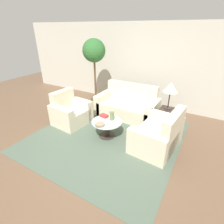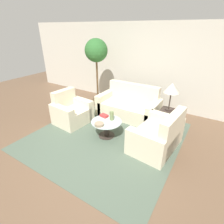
{
  "view_description": "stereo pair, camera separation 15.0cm",
  "coord_description": "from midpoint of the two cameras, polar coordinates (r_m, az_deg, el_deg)",
  "views": [
    {
      "loc": [
        1.95,
        -2.5,
        2.43
      ],
      "look_at": [
        0.03,
        0.85,
        0.55
      ],
      "focal_mm": 28.0,
      "sensor_mm": 36.0,
      "label": 1
    },
    {
      "loc": [
        2.08,
        -2.42,
        2.43
      ],
      "look_at": [
        0.03,
        0.85,
        0.55
      ],
      "focal_mm": 28.0,
      "sensor_mm": 36.0,
      "label": 2
    }
  ],
  "objects": [
    {
      "name": "ground_plane",
      "position": [
        4.0,
        -5.88,
        -11.56
      ],
      "size": [
        14.0,
        14.0,
        0.0
      ],
      "primitive_type": "plane",
      "color": "brown"
    },
    {
      "name": "wall_back",
      "position": [
        5.91,
        11.93,
        14.44
      ],
      "size": [
        10.0,
        0.06,
        2.6
      ],
      "color": "beige",
      "rests_on": "ground_plane"
    },
    {
      "name": "rug",
      "position": [
        4.37,
        -0.76,
        -7.68
      ],
      "size": [
        3.35,
        3.41,
        0.01
      ],
      "color": "#4C5B4C",
      "rests_on": "ground_plane"
    },
    {
      "name": "sofa_main",
      "position": [
        5.25,
        6.41,
        1.8
      ],
      "size": [
        1.79,
        0.87,
        0.93
      ],
      "color": "beige",
      "rests_on": "ground_plane"
    },
    {
      "name": "armchair",
      "position": [
        4.97,
        -12.39,
        -0.12
      ],
      "size": [
        0.87,
        0.96,
        0.89
      ],
      "rotation": [
        0.0,
        0.0,
        1.48
      ],
      "color": "beige",
      "rests_on": "ground_plane"
    },
    {
      "name": "loveseat",
      "position": [
        3.95,
        16.16,
        -7.9
      ],
      "size": [
        0.94,
        1.3,
        0.91
      ],
      "rotation": [
        0.0,
        0.0,
        -1.67
      ],
      "color": "beige",
      "rests_on": "ground_plane"
    },
    {
      "name": "coffee_table",
      "position": [
        4.24,
        -0.78,
        -4.76
      ],
      "size": [
        0.73,
        0.73,
        0.41
      ],
      "color": "#332823",
      "rests_on": "ground_plane"
    },
    {
      "name": "side_table",
      "position": [
        4.77,
        18.37,
        -2.27
      ],
      "size": [
        0.37,
        0.37,
        0.55
      ],
      "color": "#332823",
      "rests_on": "ground_plane"
    },
    {
      "name": "table_lamp",
      "position": [
        4.46,
        19.86,
        7.21
      ],
      "size": [
        0.36,
        0.36,
        0.7
      ],
      "color": "#332823",
      "rests_on": "side_table"
    },
    {
      "name": "potted_plant",
      "position": [
        5.62,
        -4.32,
        17.77
      ],
      "size": [
        0.7,
        0.7,
        2.14
      ],
      "color": "brown",
      "rests_on": "ground_plane"
    },
    {
      "name": "vase",
      "position": [
        4.18,
        0.92,
        -1.23
      ],
      "size": [
        0.1,
        0.1,
        0.22
      ],
      "color": "#6B7A4C",
      "rests_on": "coffee_table"
    },
    {
      "name": "bowl",
      "position": [
        3.99,
        -3.19,
        -4.04
      ],
      "size": [
        0.22,
        0.22,
        0.06
      ],
      "color": "gray",
      "rests_on": "coffee_table"
    },
    {
      "name": "book_stack",
      "position": [
        4.36,
        -1.6,
        -1.21
      ],
      "size": [
        0.21,
        0.16,
        0.06
      ],
      "rotation": [
        0.0,
        0.0,
        -0.16
      ],
      "color": "#BC3333",
      "rests_on": "coffee_table"
    }
  ]
}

